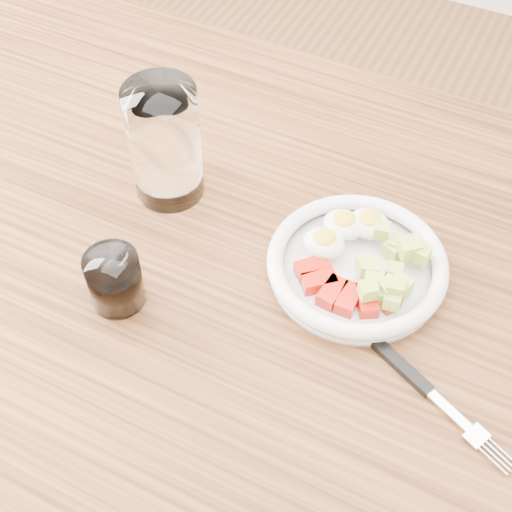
{
  "coord_description": "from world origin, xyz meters",
  "views": [
    {
      "loc": [
        0.23,
        -0.47,
        1.46
      ],
      "look_at": [
        -0.01,
        0.01,
        0.8
      ],
      "focal_mm": 50.0,
      "sensor_mm": 36.0,
      "label": 1
    }
  ],
  "objects": [
    {
      "name": "ground",
      "position": [
        0.0,
        0.0,
        0.0
      ],
      "size": [
        4.0,
        4.0,
        0.0
      ],
      "primitive_type": "plane",
      "color": "brown",
      "rests_on": "ground"
    },
    {
      "name": "dining_table",
      "position": [
        0.0,
        0.0,
        0.67
      ],
      "size": [
        1.5,
        0.9,
        0.77
      ],
      "color": "brown",
      "rests_on": "ground"
    },
    {
      "name": "bowl",
      "position": [
        0.1,
        0.06,
        0.79
      ],
      "size": [
        0.22,
        0.22,
        0.05
      ],
      "color": "white",
      "rests_on": "dining_table"
    },
    {
      "name": "fork",
      "position": [
        0.21,
        -0.05,
        0.77
      ],
      "size": [
        0.2,
        0.1,
        0.01
      ],
      "color": "black",
      "rests_on": "dining_table"
    },
    {
      "name": "water_glass",
      "position": [
        -0.18,
        0.08,
        0.85
      ],
      "size": [
        0.09,
        0.09,
        0.16
      ],
      "primitive_type": "cylinder",
      "color": "white",
      "rests_on": "dining_table"
    },
    {
      "name": "coffee_glass",
      "position": [
        -0.14,
        -0.1,
        0.81
      ],
      "size": [
        0.06,
        0.06,
        0.07
      ],
      "color": "white",
      "rests_on": "dining_table"
    }
  ]
}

